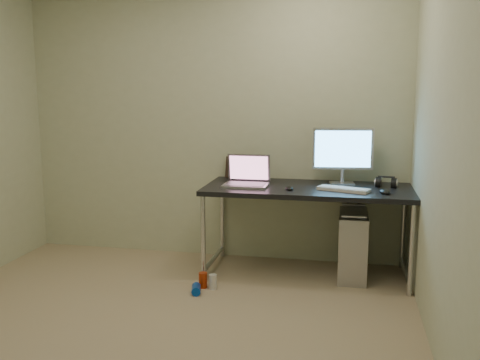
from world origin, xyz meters
The scene contains 18 objects.
floor centered at (0.00, 0.00, 0.00)m, with size 3.50×3.50×0.00m, color tan.
wall_back centered at (0.00, 1.75, 1.25)m, with size 3.50×0.02×2.50m, color beige.
wall_right centered at (1.75, 0.00, 1.25)m, with size 0.02×3.50×2.50m, color beige.
desk centered at (0.90, 1.38, 0.68)m, with size 1.70×0.74×0.75m.
tower_computer centered at (1.28, 1.39, 0.27)m, with size 0.23×0.52×0.58m.
cable_a centered at (1.23, 1.70, 0.40)m, with size 0.01×0.01×0.70m, color black.
cable_b centered at (1.32, 1.68, 0.38)m, with size 0.01×0.01×0.72m, color black.
can_red centered at (0.13, 0.89, 0.06)m, with size 0.07×0.07×0.12m, color #A82D0B.
can_white centered at (0.21, 0.88, 0.06)m, with size 0.06×0.06×0.12m, color silver.
can_blue centered at (0.11, 0.76, 0.03)m, with size 0.07×0.07×0.13m, color #0D44BB.
laptop centered at (0.39, 1.36, 0.81)m, with size 0.37×0.30×0.25m.
monitor centered at (1.17, 1.57, 1.03)m, with size 0.51×0.17×0.48m.
keyboard centered at (1.19, 1.27, 0.76)m, with size 0.41×0.13×0.02m, color silver.
mouse_right centered at (1.51, 1.22, 0.77)m, with size 0.08×0.12×0.04m, color black.
mouse_left centered at (0.77, 1.23, 0.77)m, with size 0.06×0.10×0.03m, color black.
headphones centered at (1.53, 1.50, 0.78)m, with size 0.18×0.11×0.11m.
picture_frame centered at (0.25, 1.69, 0.85)m, with size 0.24×0.03×0.19m, color black.
webcam centered at (0.48, 1.64, 0.85)m, with size 0.05×0.04×0.13m.
Camera 1 is at (1.22, -2.98, 1.56)m, focal length 40.00 mm.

